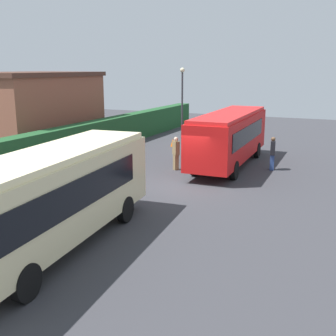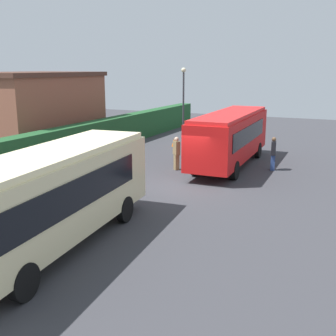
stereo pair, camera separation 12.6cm
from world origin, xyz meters
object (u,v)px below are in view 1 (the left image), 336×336
object	(u,v)px
bus_red	(230,135)
person_left	(176,152)
person_center	(273,153)
lamppost	(182,97)
bus_cream	(53,194)
person_right	(212,140)
traffic_cone	(173,142)

from	to	relation	value
bus_red	person_left	bearing A→B (deg)	130.53
person_center	lamppost	distance (m)	10.75
person_center	person_left	bearing A→B (deg)	-166.46
bus_cream	person_right	xyz separation A→B (m)	(16.69, 0.28, -0.85)
person_left	person_center	bearing A→B (deg)	154.52
person_center	lamppost	xyz separation A→B (m)	(6.41, 8.25, 2.55)
bus_cream	person_left	xyz separation A→B (m)	(11.58, 0.73, -0.83)
bus_cream	traffic_cone	distance (m)	18.74
person_left	person_center	xyz separation A→B (m)	(2.23, -5.05, 0.00)
person_center	person_right	world-z (taller)	person_center
bus_red	lamppost	size ratio (longest dim) A/B	1.72
person_right	traffic_cone	xyz separation A→B (m)	(1.58, 3.57, -0.70)
bus_red	person_right	world-z (taller)	bus_red
person_center	traffic_cone	bearing A→B (deg)	141.08
bus_red	person_center	xyz separation A→B (m)	(-0.01, -2.56, -0.82)
lamppost	person_center	bearing A→B (deg)	-127.85
bus_red	traffic_cone	distance (m)	7.32
person_right	lamppost	distance (m)	5.69
person_center	person_right	distance (m)	5.43
person_right	traffic_cone	distance (m)	3.97
person_center	bus_cream	bearing A→B (deg)	-117.64
lamppost	person_right	bearing A→B (deg)	-134.04
person_left	person_right	xyz separation A→B (m)	(5.11, -0.45, -0.01)
person_center	lamppost	size ratio (longest dim) A/B	0.33
traffic_cone	bus_cream	bearing A→B (deg)	-168.10
person_left	lamppost	size ratio (longest dim) A/B	0.33
bus_red	lamppost	bearing A→B (deg)	40.18
traffic_cone	person_left	bearing A→B (deg)	-155.03
traffic_cone	bus_red	bearing A→B (deg)	-128.49
bus_cream	person_left	distance (m)	11.63
bus_red	traffic_cone	xyz separation A→B (m)	(4.46, 5.61, -1.53)
bus_cream	traffic_cone	bearing A→B (deg)	6.78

